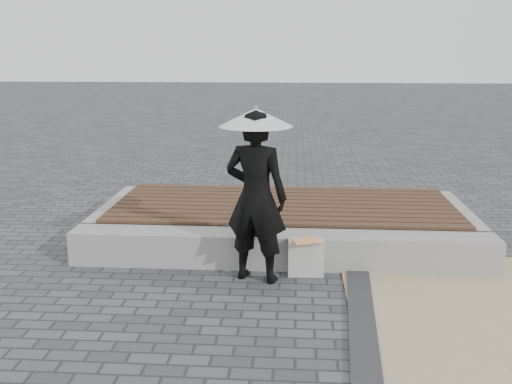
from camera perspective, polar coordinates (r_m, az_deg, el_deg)
ground at (r=5.43m, az=2.03°, el=-13.35°), size 80.00×80.00×0.00m
edging_band at (r=5.02m, az=10.76°, el=-15.84°), size 0.61×5.20×0.04m
seating_ledge at (r=6.82m, az=2.52°, el=-5.66°), size 5.00×0.45×0.40m
timber_platform at (r=7.96m, az=2.75°, el=-2.76°), size 5.00×2.00×0.40m
timber_decking at (r=7.90m, az=2.77°, el=-1.23°), size 4.60×2.00×0.04m
woman at (r=6.19m, az=-0.00°, el=-0.52°), size 0.78×0.62×1.88m
parasol at (r=6.03m, az=-0.00°, el=7.42°), size 0.78×0.78×0.99m
handbag at (r=6.62m, az=-0.06°, el=-3.43°), size 0.33×0.22×0.22m
canvas_tote at (r=6.54m, az=4.98°, el=-6.50°), size 0.40×0.18×0.42m
magazine at (r=6.42m, az=5.03°, el=-4.85°), size 0.35×0.30×0.01m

